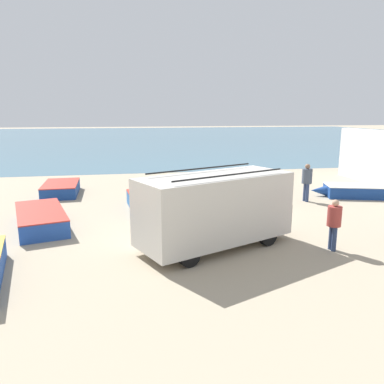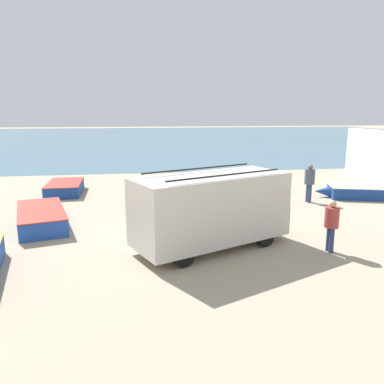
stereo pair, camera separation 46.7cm
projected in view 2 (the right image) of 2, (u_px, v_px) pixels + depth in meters
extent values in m
plane|color=tan|center=(219.00, 218.00, 15.37)|extent=(200.00, 200.00, 0.00)
cube|color=#477084|center=(154.00, 137.00, 65.65)|extent=(120.00, 80.00, 0.01)
cube|color=beige|center=(211.00, 208.00, 11.72)|extent=(5.31, 3.75, 2.06)
cube|color=black|center=(270.00, 214.00, 13.16)|extent=(0.80, 1.66, 0.93)
cube|color=#1E232D|center=(270.00, 181.00, 12.87)|extent=(0.74, 1.57, 0.66)
cylinder|color=black|center=(233.00, 224.00, 13.42)|extent=(0.68, 0.46, 0.65)
cylinder|color=black|center=(265.00, 236.00, 12.05)|extent=(0.68, 0.46, 0.65)
cylinder|color=black|center=(156.00, 239.00, 11.81)|extent=(0.68, 0.46, 0.65)
cylinder|color=black|center=(183.00, 256.00, 10.44)|extent=(0.68, 0.46, 0.65)
cylinder|color=black|center=(198.00, 168.00, 12.10)|extent=(3.74, 1.68, 0.05)
cylinder|color=black|center=(227.00, 175.00, 10.86)|extent=(3.74, 1.68, 0.05)
cube|color=#234CA3|center=(41.00, 218.00, 14.22)|extent=(2.56, 4.04, 0.62)
cone|color=#234CA3|center=(39.00, 205.00, 16.26)|extent=(0.79, 0.95, 0.59)
cube|color=#B22D23|center=(41.00, 212.00, 14.17)|extent=(1.48, 0.59, 0.05)
cube|color=#B22D23|center=(41.00, 209.00, 14.15)|extent=(2.59, 4.08, 0.04)
cube|color=navy|center=(65.00, 188.00, 19.92)|extent=(1.81, 3.18, 0.57)
cone|color=navy|center=(70.00, 182.00, 21.75)|extent=(0.56, 0.70, 0.54)
cube|color=#B22D23|center=(65.00, 184.00, 19.88)|extent=(1.57, 0.26, 0.05)
cube|color=#B22D23|center=(65.00, 183.00, 19.86)|extent=(1.83, 3.21, 0.04)
cube|color=#234CA3|center=(229.00, 183.00, 21.03)|extent=(3.50, 3.89, 0.64)
cone|color=#234CA3|center=(263.00, 189.00, 19.49)|extent=(0.99, 1.02, 0.61)
cube|color=silver|center=(229.00, 179.00, 20.98)|extent=(1.24, 1.03, 0.05)
cube|color=silver|center=(229.00, 177.00, 20.96)|extent=(3.54, 3.93, 0.04)
cube|color=navy|center=(366.00, 193.00, 18.82)|extent=(3.82, 2.45, 0.57)
cone|color=navy|center=(322.00, 191.00, 19.11)|extent=(0.90, 0.74, 0.54)
cube|color=silver|center=(367.00, 188.00, 18.78)|extent=(0.59, 1.39, 0.05)
cube|color=silver|center=(367.00, 187.00, 18.76)|extent=(3.86, 2.48, 0.04)
cube|color=#2D66AD|center=(146.00, 203.00, 16.65)|extent=(1.59, 3.34, 0.60)
cone|color=#2D66AD|center=(152.00, 214.00, 14.78)|extent=(0.64, 0.76, 0.57)
cube|color=#B22D23|center=(146.00, 197.00, 16.60)|extent=(1.20, 0.31, 0.05)
cube|color=#B22D23|center=(146.00, 196.00, 16.58)|extent=(1.61, 3.37, 0.04)
cylinder|color=navy|center=(329.00, 239.00, 11.63)|extent=(0.15, 0.15, 0.79)
cylinder|color=navy|center=(332.00, 240.00, 11.47)|extent=(0.15, 0.15, 0.79)
cylinder|color=#993833|center=(332.00, 217.00, 11.40)|extent=(0.43, 0.43, 0.63)
sphere|color=tan|center=(333.00, 204.00, 11.31)|extent=(0.21, 0.21, 0.21)
cylinder|color=navy|center=(310.00, 193.00, 17.86)|extent=(0.17, 0.17, 0.89)
cylinder|color=navy|center=(308.00, 193.00, 18.04)|extent=(0.17, 0.17, 0.89)
cylinder|color=#424C5B|center=(310.00, 177.00, 17.78)|extent=(0.48, 0.48, 0.70)
sphere|color=#8C664C|center=(310.00, 167.00, 17.68)|extent=(0.24, 0.24, 0.24)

